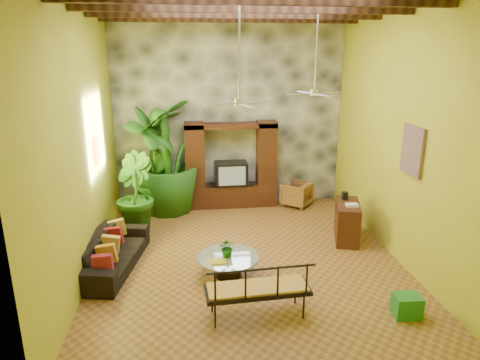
{
  "coord_description": "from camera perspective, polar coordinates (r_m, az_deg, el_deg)",
  "views": [
    {
      "loc": [
        -1.09,
        -7.78,
        4.04
      ],
      "look_at": [
        -0.12,
        0.2,
        1.61
      ],
      "focal_mm": 32.0,
      "sensor_mm": 36.0,
      "label": 1
    }
  ],
  "objects": [
    {
      "name": "ground",
      "position": [
        8.84,
        0.92,
        -10.42
      ],
      "size": [
        7.0,
        7.0,
        0.0
      ],
      "primitive_type": "plane",
      "color": "brown",
      "rests_on": "ground"
    },
    {
      "name": "back_wall",
      "position": [
        11.44,
        -1.44,
        9.05
      ],
      "size": [
        6.0,
        0.02,
        5.0
      ],
      "primitive_type": "cube",
      "color": "gold",
      "rests_on": "ground"
    },
    {
      "name": "left_wall",
      "position": [
        8.16,
        -20.43,
        4.85
      ],
      "size": [
        0.02,
        7.0,
        5.0
      ],
      "primitive_type": "cube",
      "color": "gold",
      "rests_on": "ground"
    },
    {
      "name": "right_wall",
      "position": [
        8.92,
        20.56,
        5.79
      ],
      "size": [
        0.02,
        7.0,
        5.0
      ],
      "primitive_type": "cube",
      "color": "gold",
      "rests_on": "ground"
    },
    {
      "name": "stone_accent_wall",
      "position": [
        11.38,
        -1.41,
        9.01
      ],
      "size": [
        5.98,
        0.1,
        4.98
      ],
      "primitive_type": "cube",
      "color": "#36393E",
      "rests_on": "ground"
    },
    {
      "name": "ceiling_beams",
      "position": [
        7.89,
        1.1,
        22.17
      ],
      "size": [
        5.95,
        5.36,
        0.22
      ],
      "color": "#3B2112",
      "rests_on": "ceiling"
    },
    {
      "name": "entertainment_center",
      "position": [
        11.39,
        -1.2,
        1.14
      ],
      "size": [
        2.4,
        0.55,
        2.3
      ],
      "color": "black",
      "rests_on": "ground"
    },
    {
      "name": "ceiling_fan_front",
      "position": [
        7.46,
        -0.08,
        11.89
      ],
      "size": [
        1.28,
        1.28,
        1.86
      ],
      "color": "silver",
      "rests_on": "ceiling"
    },
    {
      "name": "ceiling_fan_back",
      "position": [
        9.4,
        9.94,
        12.66
      ],
      "size": [
        1.28,
        1.28,
        1.86
      ],
      "color": "silver",
      "rests_on": "ceiling"
    },
    {
      "name": "wall_art_mask",
      "position": [
        9.19,
        -18.57,
        3.72
      ],
      "size": [
        0.06,
        0.32,
        0.55
      ],
      "primitive_type": "cube",
      "color": "orange",
      "rests_on": "left_wall"
    },
    {
      "name": "wall_art_painting",
      "position": [
        8.43,
        22.01,
        3.64
      ],
      "size": [
        0.06,
        0.7,
        0.9
      ],
      "primitive_type": "cube",
      "color": "#285294",
      "rests_on": "right_wall"
    },
    {
      "name": "sofa",
      "position": [
        8.7,
        -16.8,
        -9.23
      ],
      "size": [
        1.28,
        2.38,
        0.66
      ],
      "primitive_type": "imported",
      "rotation": [
        0.0,
        0.0,
        1.38
      ],
      "color": "black",
      "rests_on": "ground"
    },
    {
      "name": "wicker_armchair",
      "position": [
        11.71,
        7.54,
        -1.86
      ],
      "size": [
        0.99,
        0.99,
        0.65
      ],
      "primitive_type": "imported",
      "rotation": [
        0.0,
        0.0,
        4.02
      ],
      "color": "olive",
      "rests_on": "ground"
    },
    {
      "name": "tall_plant_a",
      "position": [
        10.89,
        -11.59,
        2.26
      ],
      "size": [
        1.66,
        1.74,
        2.74
      ],
      "primitive_type": "imported",
      "rotation": [
        0.0,
        0.0,
        0.91
      ],
      "color": "#27651A",
      "rests_on": "ground"
    },
    {
      "name": "tall_plant_b",
      "position": [
        9.99,
        -14.01,
        -1.81
      ],
      "size": [
        1.19,
        1.29,
        1.88
      ],
      "primitive_type": "imported",
      "rotation": [
        0.0,
        0.0,
        2.01
      ],
      "color": "#1F5716",
      "rests_on": "ground"
    },
    {
      "name": "tall_plant_c",
      "position": [
        11.04,
        -9.76,
        3.03
      ],
      "size": [
        2.05,
        2.05,
        2.92
      ],
      "primitive_type": "imported",
      "rotation": [
        0.0,
        0.0,
        4.4
      ],
      "color": "#205917",
      "rests_on": "ground"
    },
    {
      "name": "coffee_table",
      "position": [
        8.1,
        -1.59,
        -11.06
      ],
      "size": [
        1.14,
        1.14,
        0.4
      ],
      "rotation": [
        0.0,
        0.0,
        -0.19
      ],
      "color": "black",
      "rests_on": "ground"
    },
    {
      "name": "centerpiece_plant",
      "position": [
        7.96,
        -1.64,
        -8.99
      ],
      "size": [
        0.33,
        0.29,
        0.36
      ],
      "primitive_type": "imported",
      "rotation": [
        0.0,
        0.0,
        -0.04
      ],
      "color": "#185917",
      "rests_on": "coffee_table"
    },
    {
      "name": "yellow_tray",
      "position": [
        7.83,
        -2.88,
        -10.81
      ],
      "size": [
        0.29,
        0.21,
        0.03
      ],
      "primitive_type": "cube",
      "rotation": [
        0.0,
        0.0,
        -0.05
      ],
      "color": "yellow",
      "rests_on": "coffee_table"
    },
    {
      "name": "iron_bench",
      "position": [
        6.82,
        2.44,
        -14.17
      ],
      "size": [
        1.67,
        0.68,
        0.57
      ],
      "rotation": [
        0.0,
        0.0,
        0.06
      ],
      "color": "black",
      "rests_on": "ground"
    },
    {
      "name": "side_console",
      "position": [
        9.79,
        14.08,
        -5.4
      ],
      "size": [
        0.76,
        1.16,
        0.86
      ],
      "primitive_type": "cube",
      "rotation": [
        0.0,
        0.0,
        -0.28
      ],
      "color": "#351B11",
      "rests_on": "ground"
    },
    {
      "name": "green_bin",
      "position": [
        7.52,
        21.36,
        -15.37
      ],
      "size": [
        0.44,
        0.34,
        0.36
      ],
      "primitive_type": "cube",
      "rotation": [
        0.0,
        0.0,
        -0.06
      ],
      "color": "#1C6B33",
      "rests_on": "ground"
    }
  ]
}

